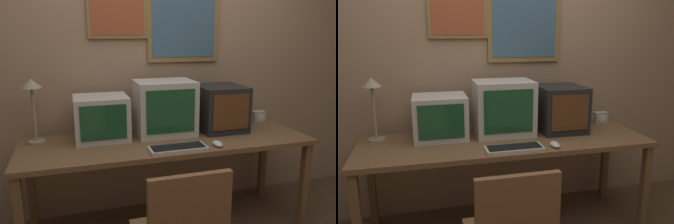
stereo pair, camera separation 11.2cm
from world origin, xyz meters
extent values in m
cube|color=tan|center=(0.00, 1.33, 1.30)|extent=(8.00, 0.05, 2.60)
cube|color=olive|center=(-0.29, 1.29, 1.71)|extent=(0.48, 0.02, 0.41)
cube|color=#AD4C2D|center=(-0.29, 1.28, 1.71)|extent=(0.42, 0.01, 0.36)
cube|color=olive|center=(0.26, 1.29, 1.60)|extent=(0.63, 0.02, 0.59)
cube|color=#42667F|center=(0.26, 1.28, 1.60)|extent=(0.55, 0.01, 0.51)
cube|color=brown|center=(0.00, 0.87, 0.74)|extent=(2.16, 0.68, 0.04)
cube|color=brown|center=(1.03, 0.57, 0.36)|extent=(0.06, 0.06, 0.72)
cube|color=brown|center=(-1.03, 1.16, 0.36)|extent=(0.06, 0.06, 0.72)
cube|color=brown|center=(1.03, 1.16, 0.36)|extent=(0.06, 0.06, 0.72)
cube|color=beige|center=(-0.48, 1.03, 0.92)|extent=(0.40, 0.34, 0.33)
cube|color=#194C28|center=(-0.48, 0.86, 0.93)|extent=(0.32, 0.01, 0.25)
cube|color=beige|center=(0.02, 1.02, 0.97)|extent=(0.45, 0.34, 0.43)
cube|color=#194C28|center=(0.02, 0.84, 0.98)|extent=(0.37, 0.01, 0.32)
cube|color=black|center=(0.49, 1.01, 0.94)|extent=(0.37, 0.39, 0.37)
cube|color=#563319|center=(0.49, 0.81, 0.95)|extent=(0.30, 0.01, 0.28)
cube|color=beige|center=(0.00, 0.63, 0.77)|extent=(0.40, 0.15, 0.02)
cube|color=black|center=(0.00, 0.63, 0.78)|extent=(0.37, 0.12, 0.00)
ellipsoid|color=silver|center=(0.30, 0.62, 0.77)|extent=(0.06, 0.11, 0.04)
cube|color=#B7B2AD|center=(0.93, 1.12, 0.81)|extent=(0.11, 0.06, 0.10)
cylinder|color=white|center=(0.93, 1.09, 0.81)|extent=(0.07, 0.00, 0.07)
cylinder|color=tan|center=(-0.95, 1.07, 0.76)|extent=(0.13, 0.13, 0.02)
cylinder|color=tan|center=(-0.95, 1.07, 0.97)|extent=(0.02, 0.02, 0.40)
cone|color=tan|center=(-0.95, 1.07, 1.20)|extent=(0.14, 0.14, 0.06)
cube|color=brown|center=(-0.18, -0.11, 0.69)|extent=(0.41, 0.04, 0.44)
camera|label=1|loc=(-0.67, -1.40, 1.54)|focal=35.00mm
camera|label=2|loc=(-0.57, -1.43, 1.54)|focal=35.00mm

